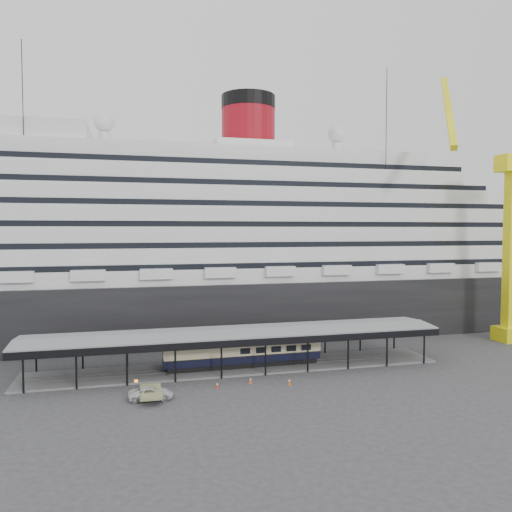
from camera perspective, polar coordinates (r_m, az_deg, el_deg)
name	(u,v)px	position (r m, az deg, el deg)	size (l,w,h in m)	color
ground	(245,379)	(64.74, -1.23, -13.87)	(200.00, 200.00, 0.00)	#353537
cruise_ship	(207,232)	(93.42, -5.64, 2.72)	(130.00, 30.00, 43.90)	black
platform_canopy	(237,351)	(68.82, -2.18, -10.81)	(56.00, 9.18, 5.30)	slate
crane_yellow	(504,223)	(93.53, 26.52, 3.40)	(23.83, 18.78, 47.60)	yellow
port_truck	(151,394)	(58.40, -11.91, -15.13)	(2.25, 4.89, 1.36)	silver
pullman_carriage	(243,349)	(68.94, -1.50, -10.60)	(21.58, 3.21, 21.14)	black
traffic_cone_left	(217,385)	(61.36, -4.47, -14.47)	(0.48, 0.48, 0.75)	red
traffic_cone_mid	(251,380)	(62.96, -0.63, -14.01)	(0.46, 0.46, 0.74)	#EF5A0D
traffic_cone_right	(289,381)	(62.44, 3.83, -14.11)	(0.47, 0.47, 0.84)	#E0580C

